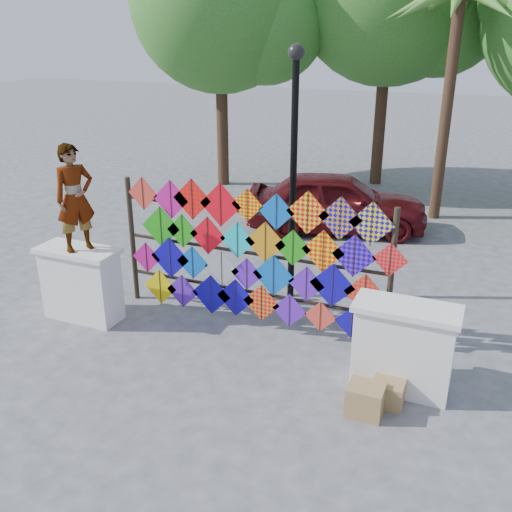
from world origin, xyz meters
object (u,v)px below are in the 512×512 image
object	(u,v)px
kite_rack	(252,256)
lamppost	(294,153)
sedan	(337,202)
vendor_woman	(75,198)

from	to	relation	value
kite_rack	lamppost	world-z (taller)	lamppost
sedan	lamppost	bearing A→B (deg)	166.36
vendor_woman	sedan	xyz separation A→B (m)	(2.69, 6.14, -1.42)
kite_rack	vendor_woman	xyz separation A→B (m)	(-2.68, -0.92, 0.92)
kite_rack	lamppost	size ratio (longest dim) A/B	1.10
sedan	lamppost	xyz separation A→B (m)	(0.22, -3.94, 1.95)
vendor_woman	lamppost	distance (m)	3.69
sedan	kite_rack	bearing A→B (deg)	163.01
vendor_woman	lamppost	xyz separation A→B (m)	(2.92, 2.20, 0.54)
kite_rack	vendor_woman	world-z (taller)	vendor_woman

